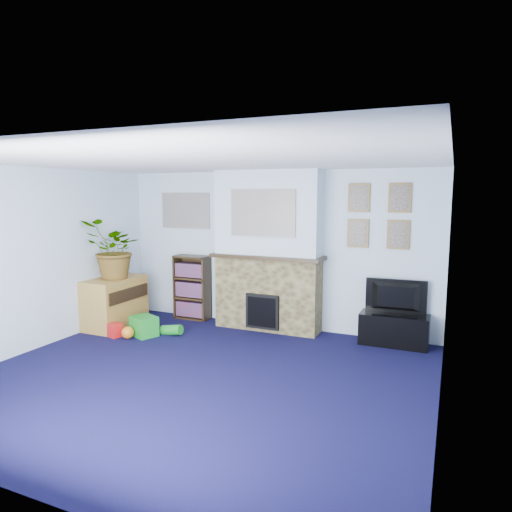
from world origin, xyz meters
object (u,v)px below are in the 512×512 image
at_px(tv_stand, 394,329).
at_px(sideboard, 115,304).
at_px(bookshelf, 192,289).
at_px(television, 395,297).

relative_size(tv_stand, sideboard, 0.93).
relative_size(bookshelf, sideboard, 1.07).
bearing_deg(tv_stand, bookshelf, 178.65).
bearing_deg(sideboard, television, 11.35).
distance_m(television, sideboard, 4.20).
distance_m(tv_stand, television, 0.44).
distance_m(tv_stand, bookshelf, 3.25).
distance_m(bookshelf, sideboard, 1.25).
relative_size(tv_stand, television, 1.12).
height_order(tv_stand, bookshelf, bookshelf).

